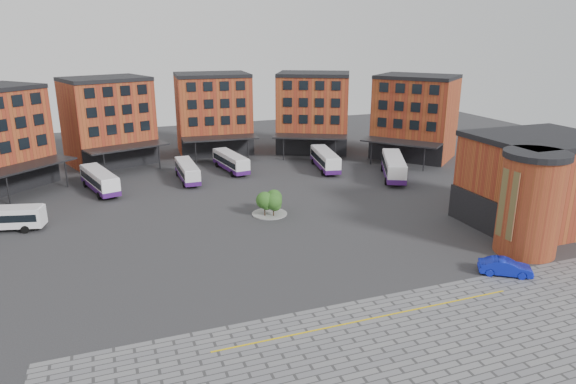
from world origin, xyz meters
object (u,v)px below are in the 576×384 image
object	(u,v)px
bus_d	(231,162)
bus_f	(393,166)
bus_b	(100,180)
blue_car	(505,267)
bus_c	(187,171)
tree_island	(271,202)
bus_e	(325,159)

from	to	relation	value
bus_d	bus_f	distance (m)	25.99
bus_b	blue_car	size ratio (longest dim) A/B	2.35
bus_c	bus_d	xyz separation A→B (m)	(7.62, 3.39, 0.06)
tree_island	blue_car	distance (m)	27.74
bus_f	bus_c	bearing A→B (deg)	-171.16
tree_island	bus_d	distance (m)	22.34
bus_b	bus_d	bearing A→B (deg)	-2.51
bus_e	blue_car	xyz separation A→B (m)	(-0.07, -41.06, -0.90)
bus_c	bus_e	xyz separation A→B (m)	(22.44, -0.99, 0.16)
bus_d	blue_car	xyz separation A→B (m)	(14.75, -45.44, -0.80)
bus_f	bus_e	bearing A→B (deg)	158.77
bus_b	bus_e	world-z (taller)	bus_e
tree_island	bus_b	bearing A→B (deg)	137.91
blue_car	bus_d	bearing A→B (deg)	51.43
bus_c	bus_d	bearing A→B (deg)	24.01
tree_island	bus_b	world-z (taller)	tree_island
tree_island	bus_e	world-z (taller)	tree_island
tree_island	bus_c	size ratio (longest dim) A/B	0.44
tree_island	bus_f	xyz separation A→B (m)	(23.14, 9.49, 0.09)
bus_b	bus_c	size ratio (longest dim) A/B	1.12
bus_b	blue_car	bearing A→B (deg)	-64.76
bus_b	bus_f	bearing A→B (deg)	-26.23
tree_island	bus_c	xyz separation A→B (m)	(-7.07, 18.95, -0.24)
bus_b	bus_f	world-z (taller)	bus_f
bus_d	blue_car	world-z (taller)	bus_d
bus_c	bus_b	bearing A→B (deg)	-174.52
tree_island	bus_d	bearing A→B (deg)	88.58
bus_c	bus_d	size ratio (longest dim) A/B	0.94
bus_b	blue_car	xyz separation A→B (m)	(34.95, -40.85, -0.88)
bus_d	blue_car	bearing A→B (deg)	-79.98
bus_c	bus_d	world-z (taller)	bus_d
blue_car	bus_f	bearing A→B (deg)	19.93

